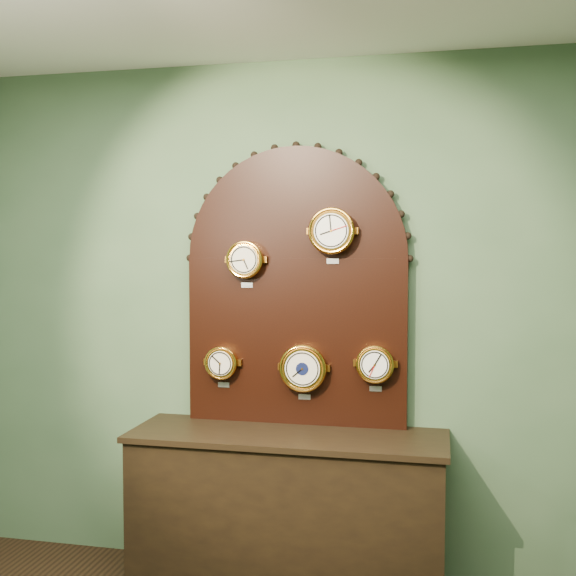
% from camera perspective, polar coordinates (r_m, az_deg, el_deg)
% --- Properties ---
extents(wall_back, '(4.00, 0.00, 4.00)m').
position_cam_1_polar(wall_back, '(3.86, 0.80, -2.47)').
color(wall_back, '#486746').
rests_on(wall_back, ground).
extents(shop_counter, '(1.60, 0.50, 0.80)m').
position_cam_1_polar(shop_counter, '(3.83, -0.07, -17.92)').
color(shop_counter, black).
rests_on(shop_counter, ground_plane).
extents(display_board, '(1.26, 0.06, 1.53)m').
position_cam_1_polar(display_board, '(3.79, 0.65, 0.86)').
color(display_board, black).
rests_on(display_board, shop_counter).
extents(roman_clock, '(0.20, 0.08, 0.26)m').
position_cam_1_polar(roman_clock, '(3.79, -3.48, 2.31)').
color(roman_clock, gold).
rests_on(roman_clock, display_board).
extents(arabic_clock, '(0.25, 0.08, 0.30)m').
position_cam_1_polar(arabic_clock, '(3.69, 3.59, 4.64)').
color(arabic_clock, gold).
rests_on(arabic_clock, display_board).
extents(hygrometer, '(0.18, 0.08, 0.24)m').
position_cam_1_polar(hygrometer, '(3.88, -5.39, -6.05)').
color(hygrometer, gold).
rests_on(hygrometer, display_board).
extents(barometer, '(0.26, 0.08, 0.31)m').
position_cam_1_polar(barometer, '(3.77, 1.25, -6.51)').
color(barometer, gold).
rests_on(barometer, display_board).
extents(tide_clock, '(0.20, 0.08, 0.25)m').
position_cam_1_polar(tide_clock, '(3.71, 7.10, -6.14)').
color(tide_clock, gold).
rests_on(tide_clock, display_board).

